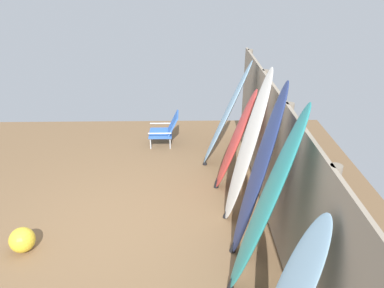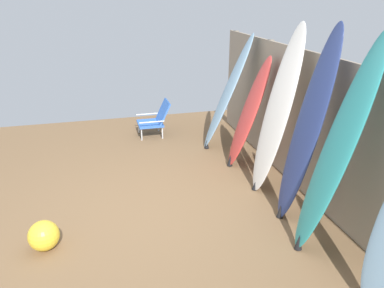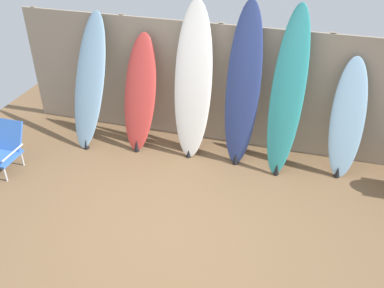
# 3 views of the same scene
# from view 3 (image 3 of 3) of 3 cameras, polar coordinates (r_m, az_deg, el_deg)

# --- Properties ---
(ground) EXTENTS (7.68, 7.68, 0.00)m
(ground) POSITION_cam_3_polar(r_m,az_deg,el_deg) (5.11, -2.08, -10.76)
(ground) COLOR brown
(fence_back) EXTENTS (6.08, 0.11, 1.80)m
(fence_back) POSITION_cam_3_polar(r_m,az_deg,el_deg) (6.23, 3.55, 7.78)
(fence_back) COLOR gray
(fence_back) RESTS_ON ground
(surfboard_skyblue_0) EXTENTS (0.58, 0.86, 1.89)m
(surfboard_skyblue_0) POSITION_cam_3_polar(r_m,az_deg,el_deg) (6.41, -13.49, 7.99)
(surfboard_skyblue_0) COLOR #8CB7D6
(surfboard_skyblue_0) RESTS_ON ground
(surfboard_red_1) EXTENTS (0.51, 0.65, 1.65)m
(surfboard_red_1) POSITION_cam_3_polar(r_m,az_deg,el_deg) (6.20, -6.95, 6.61)
(surfboard_red_1) COLOR #D13D38
(surfboard_red_1) RESTS_ON ground
(surfboard_white_2) EXTENTS (0.54, 0.56, 2.15)m
(surfboard_white_2) POSITION_cam_3_polar(r_m,az_deg,el_deg) (5.88, 0.15, 8.10)
(surfboard_white_2) COLOR white
(surfboard_white_2) RESTS_ON ground
(surfboard_navy_3) EXTENTS (0.47, 0.54, 2.20)m
(surfboard_navy_3) POSITION_cam_3_polar(r_m,az_deg,el_deg) (5.75, 6.82, 7.49)
(surfboard_navy_3) COLOR navy
(surfboard_navy_3) RESTS_ON ground
(surfboard_teal_4) EXTENTS (0.48, 0.70, 2.19)m
(surfboard_teal_4) POSITION_cam_3_polar(r_m,az_deg,el_deg) (5.67, 12.62, 6.47)
(surfboard_teal_4) COLOR teal
(surfboard_teal_4) RESTS_ON ground
(surfboard_skyblue_5) EXTENTS (0.49, 0.52, 1.58)m
(surfboard_skyblue_5) POSITION_cam_3_polar(r_m,az_deg,el_deg) (5.91, 20.01, 2.96)
(surfboard_skyblue_5) COLOR #8CB7D6
(surfboard_skyblue_5) RESTS_ON ground
(beach_chair) EXTENTS (0.50, 0.57, 0.64)m
(beach_chair) POSITION_cam_3_polar(r_m,az_deg,el_deg) (6.40, -23.92, -0.33)
(beach_chair) COLOR silver
(beach_chair) RESTS_ON ground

